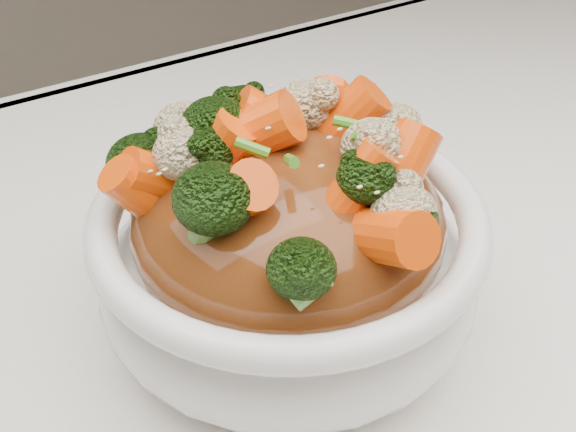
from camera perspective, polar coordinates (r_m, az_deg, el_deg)
tablecloth at (r=0.39m, az=4.69°, el=-13.74°), size 1.20×0.80×0.04m
bowl at (r=0.37m, az=0.00°, el=-3.83°), size 0.23×0.23×0.08m
sauce_base at (r=0.35m, az=0.00°, el=-0.37°), size 0.19×0.19×0.09m
carrots at (r=0.32m, az=0.00°, el=8.12°), size 0.19×0.19×0.05m
broccoli at (r=0.32m, az=0.00°, el=7.97°), size 0.19×0.19×0.04m
cauliflower at (r=0.32m, az=0.00°, el=7.67°), size 0.19×0.19×0.03m
scallions at (r=0.32m, az=0.00°, el=8.27°), size 0.14×0.14×0.02m
sesame_seeds at (r=0.32m, az=0.00°, el=8.27°), size 0.17×0.17×0.01m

